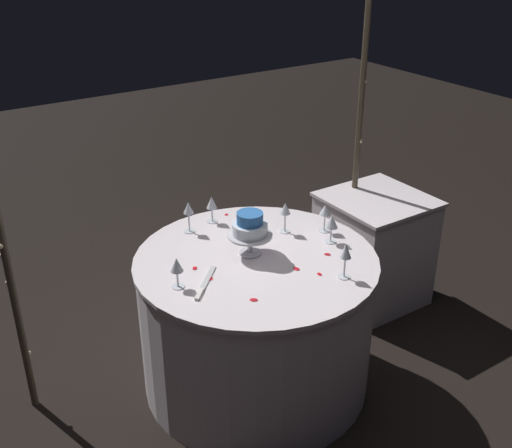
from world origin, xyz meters
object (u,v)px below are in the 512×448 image
object	(u,v)px
wine_glass_0	(346,253)
wine_glass_1	(332,223)
tiered_cake	(250,228)
wine_glass_2	(325,211)
wine_glass_6	(177,266)
wine_glass_3	(285,210)
side_table	(373,249)
decorative_arch	(205,106)
main_table	(256,321)
cake_knife	(204,285)
wine_glass_5	(188,210)
wine_glass_4	(212,204)

from	to	relation	value
wine_glass_0	wine_glass_1	bearing A→B (deg)	60.56
tiered_cake	wine_glass_2	distance (m)	0.46
wine_glass_6	wine_glass_3	bearing A→B (deg)	13.71
tiered_cake	wine_glass_2	bearing A→B (deg)	-1.21
tiered_cake	side_table	bearing A→B (deg)	11.07
decorative_arch	side_table	world-z (taller)	decorative_arch
tiered_cake	wine_glass_6	world-z (taller)	tiered_cake
wine_glass_6	wine_glass_0	bearing A→B (deg)	-27.22
decorative_arch	main_table	distance (m)	1.12
tiered_cake	wine_glass_0	size ratio (longest dim) A/B	1.29
decorative_arch	cake_knife	world-z (taller)	decorative_arch
main_table	decorative_arch	bearing A→B (deg)	89.85
tiered_cake	wine_glass_3	world-z (taller)	tiered_cake
tiered_cake	wine_glass_2	xyz separation A→B (m)	(0.46, -0.01, -0.03)
wine_glass_2	side_table	bearing A→B (deg)	19.91
wine_glass_0	wine_glass_3	bearing A→B (deg)	85.37
decorative_arch	wine_glass_6	size ratio (longest dim) A/B	14.44
side_table	wine_glass_5	size ratio (longest dim) A/B	4.15
main_table	wine_glass_1	size ratio (longest dim) A/B	8.06
main_table	wine_glass_0	bearing A→B (deg)	-57.20
main_table	wine_glass_2	world-z (taller)	wine_glass_2
wine_glass_0	wine_glass_3	world-z (taller)	wine_glass_0
decorative_arch	main_table	size ratio (longest dim) A/B	1.79
decorative_arch	side_table	bearing A→B (deg)	-10.75
main_table	cake_knife	distance (m)	0.51
decorative_arch	wine_glass_4	size ratio (longest dim) A/B	14.40
wine_glass_5	wine_glass_6	size ratio (longest dim) A/B	1.15
decorative_arch	wine_glass_4	distance (m)	0.54
tiered_cake	wine_glass_4	distance (m)	0.41
decorative_arch	wine_glass_2	size ratio (longest dim) A/B	14.17
tiered_cake	wine_glass_1	size ratio (longest dim) A/B	1.50
wine_glass_2	wine_glass_5	size ratio (longest dim) A/B	0.89
main_table	wine_glass_0	distance (m)	0.67
wine_glass_1	wine_glass_4	world-z (taller)	same
wine_glass_6	side_table	bearing A→B (deg)	10.77
tiered_cake	wine_glass_2	size ratio (longest dim) A/B	1.47
wine_glass_0	wine_glass_6	world-z (taller)	wine_glass_0
wine_glass_6	cake_knife	size ratio (longest dim) A/B	0.66
wine_glass_3	wine_glass_5	bearing A→B (deg)	146.23
wine_glass_2	wine_glass_6	xyz separation A→B (m)	(-0.90, -0.07, -0.01)
wine_glass_1	wine_glass_0	bearing A→B (deg)	-119.44
decorative_arch	tiered_cake	xyz separation A→B (m)	(-0.00, -0.41, -0.50)
wine_glass_1	wine_glass_6	xyz separation A→B (m)	(-0.85, 0.05, -0.00)
wine_glass_1	cake_knife	size ratio (longest dim) A/B	0.66
main_table	wine_glass_5	size ratio (longest dim) A/B	7.02
decorative_arch	wine_glass_5	bearing A→B (deg)	-167.09
side_table	wine_glass_5	xyz separation A→B (m)	(-1.19, 0.17, 0.52)
side_table	tiered_cake	distance (m)	1.20
wine_glass_5	side_table	bearing A→B (deg)	-8.08
cake_knife	side_table	bearing A→B (deg)	13.71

